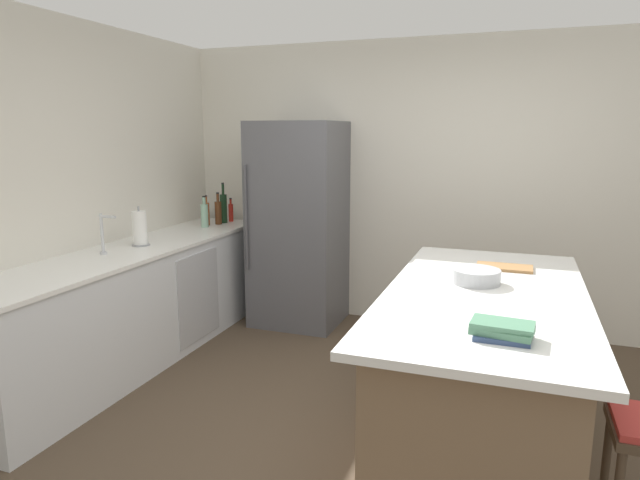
# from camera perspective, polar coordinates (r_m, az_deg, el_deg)

# --- Properties ---
(ground_plane) EXTENTS (7.20, 7.20, 0.00)m
(ground_plane) POSITION_cam_1_polar(r_m,az_deg,el_deg) (3.40, 5.47, -20.47)
(ground_plane) COLOR #4C3D2D
(wall_rear) EXTENTS (6.00, 0.10, 2.60)m
(wall_rear) POSITION_cam_1_polar(r_m,az_deg,el_deg) (5.14, 12.08, 5.49)
(wall_rear) COLOR silver
(wall_rear) RESTS_ON ground_plane
(wall_left) EXTENTS (0.10, 6.00, 2.60)m
(wall_left) POSITION_cam_1_polar(r_m,az_deg,el_deg) (4.25, -28.11, 3.31)
(wall_left) COLOR silver
(wall_left) RESTS_ON ground_plane
(counter_run_left) EXTENTS (0.68, 3.04, 0.90)m
(counter_run_left) POSITION_cam_1_polar(r_m,az_deg,el_deg) (4.59, -18.43, -6.29)
(counter_run_left) COLOR silver
(counter_run_left) RESTS_ON ground_plane
(kitchen_island) EXTENTS (1.06, 2.19, 0.92)m
(kitchen_island) POSITION_cam_1_polar(r_m,az_deg,el_deg) (3.33, 16.33, -12.63)
(kitchen_island) COLOR #7A6047
(kitchen_island) RESTS_ON ground_plane
(refrigerator) EXTENTS (0.79, 0.72, 1.88)m
(refrigerator) POSITION_cam_1_polar(r_m,az_deg,el_deg) (5.12, -2.24, 1.62)
(refrigerator) COLOR #56565B
(refrigerator) RESTS_ON ground_plane
(sink_faucet) EXTENTS (0.15, 0.05, 0.30)m
(sink_faucet) POSITION_cam_1_polar(r_m,az_deg,el_deg) (4.29, -21.51, 0.66)
(sink_faucet) COLOR silver
(sink_faucet) RESTS_ON counter_run_left
(paper_towel_roll) EXTENTS (0.14, 0.14, 0.31)m
(paper_towel_roll) POSITION_cam_1_polar(r_m,az_deg,el_deg) (4.54, -18.17, 1.11)
(paper_towel_roll) COLOR gray
(paper_towel_roll) RESTS_ON counter_run_left
(hot_sauce_bottle) EXTENTS (0.05, 0.05, 0.23)m
(hot_sauce_bottle) POSITION_cam_1_polar(r_m,az_deg,el_deg) (5.58, -9.21, 2.89)
(hot_sauce_bottle) COLOR red
(hot_sauce_bottle) RESTS_ON counter_run_left
(wine_bottle) EXTENTS (0.07, 0.07, 0.39)m
(wine_bottle) POSITION_cam_1_polar(r_m,az_deg,el_deg) (5.50, -9.96, 3.33)
(wine_bottle) COLOR #19381E
(wine_bottle) RESTS_ON counter_run_left
(syrup_bottle) EXTENTS (0.06, 0.06, 0.31)m
(syrup_bottle) POSITION_cam_1_polar(r_m,az_deg,el_deg) (5.42, -10.50, 2.88)
(syrup_bottle) COLOR #5B3319
(syrup_bottle) RESTS_ON counter_run_left
(vinegar_bottle) EXTENTS (0.06, 0.06, 0.29)m
(vinegar_bottle) POSITION_cam_1_polar(r_m,az_deg,el_deg) (5.39, -11.66, 2.72)
(vinegar_bottle) COLOR #994C23
(vinegar_bottle) RESTS_ON counter_run_left
(gin_bottle) EXTENTS (0.07, 0.07, 0.29)m
(gin_bottle) POSITION_cam_1_polar(r_m,az_deg,el_deg) (5.27, -11.87, 2.58)
(gin_bottle) COLOR #8CB79E
(gin_bottle) RESTS_ON counter_run_left
(cookbook_stack) EXTENTS (0.27, 0.20, 0.07)m
(cookbook_stack) POSITION_cam_1_polar(r_m,az_deg,el_deg) (2.50, 18.34, -8.85)
(cookbook_stack) COLOR #334770
(cookbook_stack) RESTS_ON kitchen_island
(mixing_bowl) EXTENTS (0.28, 0.28, 0.08)m
(mixing_bowl) POSITION_cam_1_polar(r_m,az_deg,el_deg) (3.33, 15.84, -3.62)
(mixing_bowl) COLOR #B2B5BA
(mixing_bowl) RESTS_ON kitchen_island
(cutting_board) EXTENTS (0.35, 0.19, 0.02)m
(cutting_board) POSITION_cam_1_polar(r_m,az_deg,el_deg) (3.74, 18.55, -2.69)
(cutting_board) COLOR #9E7042
(cutting_board) RESTS_ON kitchen_island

